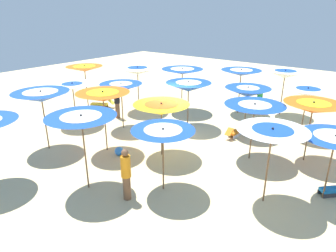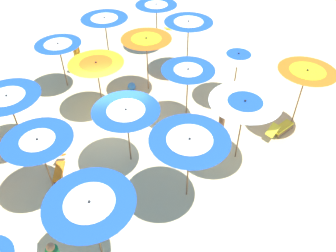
# 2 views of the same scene
# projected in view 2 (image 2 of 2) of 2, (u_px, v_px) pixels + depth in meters

# --- Properties ---
(ground) EXTENTS (43.37, 43.37, 0.04)m
(ground) POSITION_uv_depth(u_px,v_px,m) (117.00, 130.00, 13.27)
(ground) COLOR beige
(beach_umbrella_0) EXTENTS (2.12, 2.12, 2.32)m
(beach_umbrella_0) POSITION_uv_depth(u_px,v_px,m) (156.00, 8.00, 17.15)
(beach_umbrella_0) COLOR brown
(beach_umbrella_0) RESTS_ON ground
(beach_umbrella_1) EXTENTS (2.14, 2.14, 2.54)m
(beach_umbrella_1) POSITION_uv_depth(u_px,v_px,m) (105.00, 22.00, 15.41)
(beach_umbrella_1) COLOR brown
(beach_umbrella_1) RESTS_ON ground
(beach_umbrella_2) EXTENTS (1.95, 1.95, 2.14)m
(beach_umbrella_2) POSITION_uv_depth(u_px,v_px,m) (59.00, 47.00, 14.34)
(beach_umbrella_2) COLOR brown
(beach_umbrella_2) RESTS_ON ground
(beach_umbrella_5) EXTENTS (2.20, 2.20, 2.50)m
(beach_umbrella_5) POSITION_uv_depth(u_px,v_px,m) (188.00, 26.00, 15.20)
(beach_umbrella_5) COLOR brown
(beach_umbrella_5) RESTS_ON ground
(beach_umbrella_6) EXTENTS (2.09, 2.09, 2.52)m
(beach_umbrella_6) POSITION_uv_depth(u_px,v_px,m) (146.00, 42.00, 13.90)
(beach_umbrella_6) COLOR brown
(beach_umbrella_6) RESTS_ON ground
(beach_umbrella_7) EXTENTS (2.15, 2.15, 2.18)m
(beach_umbrella_7) POSITION_uv_depth(u_px,v_px,m) (97.00, 67.00, 13.12)
(beach_umbrella_7) COLOR brown
(beach_umbrella_7) RESTS_ON ground
(beach_umbrella_8) EXTENTS (2.22, 2.22, 2.25)m
(beach_umbrella_8) POSITION_uv_depth(u_px,v_px,m) (8.00, 100.00, 11.31)
(beach_umbrella_8) COLOR brown
(beach_umbrella_8) RESTS_ON ground
(beach_umbrella_10) EXTENTS (2.08, 2.08, 2.14)m
(beach_umbrella_10) POSITION_uv_depth(u_px,v_px,m) (238.00, 57.00, 13.70)
(beach_umbrella_10) COLOR brown
(beach_umbrella_10) RESTS_ON ground
(beach_umbrella_11) EXTENTS (2.00, 2.00, 2.27)m
(beach_umbrella_11) POSITION_uv_depth(u_px,v_px,m) (188.00, 74.00, 12.56)
(beach_umbrella_11) COLOR brown
(beach_umbrella_11) RESTS_ON ground
(beach_umbrella_12) EXTENTS (2.17, 2.17, 2.28)m
(beach_umbrella_12) POSITION_uv_depth(u_px,v_px,m) (126.00, 115.00, 10.74)
(beach_umbrella_12) COLOR brown
(beach_umbrella_12) RESTS_ON ground
(beach_umbrella_13) EXTENTS (2.05, 2.05, 2.24)m
(beach_umbrella_13) POSITION_uv_depth(u_px,v_px,m) (39.00, 145.00, 9.77)
(beach_umbrella_13) COLOR brown
(beach_umbrella_13) RESTS_ON ground
(beach_umbrella_15) EXTENTS (2.07, 2.07, 2.49)m
(beach_umbrella_15) POSITION_uv_depth(u_px,v_px,m) (306.00, 74.00, 12.06)
(beach_umbrella_15) COLOR brown
(beach_umbrella_15) RESTS_ON ground
(beach_umbrella_16) EXTENTS (2.30, 2.30, 2.52)m
(beach_umbrella_16) POSITION_uv_depth(u_px,v_px,m) (244.00, 106.00, 10.67)
(beach_umbrella_16) COLOR brown
(beach_umbrella_16) RESTS_ON ground
(beach_umbrella_17) EXTENTS (2.29, 2.29, 2.47)m
(beach_umbrella_17) POSITION_uv_depth(u_px,v_px,m) (189.00, 143.00, 9.40)
(beach_umbrella_17) COLOR brown
(beach_umbrella_17) RESTS_ON ground
(beach_umbrella_18) EXTENTS (2.16, 2.16, 2.47)m
(beach_umbrella_18) POSITION_uv_depth(u_px,v_px,m) (90.00, 206.00, 7.82)
(beach_umbrella_18) COLOR brown
(beach_umbrella_18) RESTS_ON ground
(lounger_0) EXTENTS (1.23, 0.38, 0.51)m
(lounger_0) POSITION_uv_depth(u_px,v_px,m) (59.00, 169.00, 11.43)
(lounger_0) COLOR silver
(lounger_0) RESTS_ON ground
(lounger_1) EXTENTS (1.38, 0.96, 0.55)m
(lounger_1) POSITION_uv_depth(u_px,v_px,m) (164.00, 36.00, 18.93)
(lounger_1) COLOR silver
(lounger_1) RESTS_ON ground
(lounger_2) EXTENTS (1.03, 1.38, 0.62)m
(lounger_2) POSITION_uv_depth(u_px,v_px,m) (281.00, 128.00, 13.01)
(lounger_2) COLOR olive
(lounger_2) RESTS_ON ground
(beachgoer_0) EXTENTS (0.30, 0.30, 1.75)m
(beachgoer_0) POSITION_uv_depth(u_px,v_px,m) (224.00, 108.00, 12.81)
(beachgoer_0) COLOR brown
(beachgoer_0) RESTS_ON ground
(beachgoer_2) EXTENTS (0.30, 0.30, 1.68)m
(beachgoer_2) POSITION_uv_depth(u_px,v_px,m) (77.00, 56.00, 15.91)
(beachgoer_2) COLOR brown
(beachgoer_2) RESTS_ON ground
(beach_ball) EXTENTS (0.35, 0.35, 0.35)m
(beach_ball) POSITION_uv_depth(u_px,v_px,m) (132.00, 86.00, 15.21)
(beach_ball) COLOR #337FE5
(beach_ball) RESTS_ON ground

